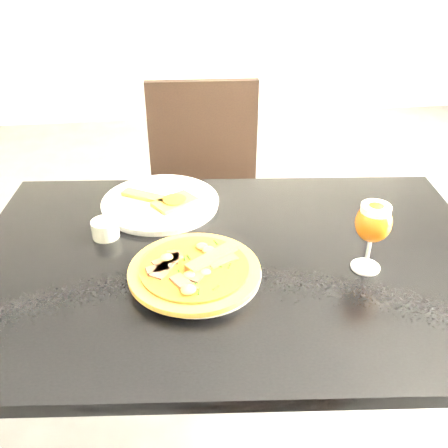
{
  "coord_description": "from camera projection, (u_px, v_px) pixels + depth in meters",
  "views": [
    {
      "loc": [
        -0.39,
        -0.98,
        1.41
      ],
      "look_at": [
        -0.27,
        -0.04,
        0.83
      ],
      "focal_mm": 40.0,
      "sensor_mm": 36.0,
      "label": 1
    }
  ],
  "objects": [
    {
      "name": "ground",
      "position": [
        304.0,
        429.0,
        1.62
      ],
      "size": [
        6.0,
        6.0,
        0.0
      ],
      "primitive_type": "plane",
      "color": "#555658",
      "rests_on": "ground"
    },
    {
      "name": "dining_table",
      "position": [
        231.0,
        288.0,
        1.19
      ],
      "size": [
        1.28,
        0.92,
        0.75
      ],
      "rotation": [
        0.0,
        0.0,
        -0.11
      ],
      "color": "black",
      "rests_on": "ground"
    },
    {
      "name": "chair_far",
      "position": [
        205.0,
        200.0,
        1.87
      ],
      "size": [
        0.45,
        0.45,
        0.92
      ],
      "rotation": [
        0.0,
        0.0,
        -0.06
      ],
      "color": "black",
      "rests_on": "ground"
    },
    {
      "name": "plate_main",
      "position": [
        198.0,
        274.0,
        1.08
      ],
      "size": [
        0.32,
        0.32,
        0.01
      ],
      "primitive_type": "cylinder",
      "rotation": [
        0.0,
        0.0,
        0.2
      ],
      "color": "silver",
      "rests_on": "dining_table"
    },
    {
      "name": "pizza",
      "position": [
        195.0,
        269.0,
        1.06
      ],
      "size": [
        0.28,
        0.28,
        0.03
      ],
      "rotation": [
        0.0,
        0.0,
        0.31
      ],
      "color": "olive",
      "rests_on": "plate_main"
    },
    {
      "name": "plate_second",
      "position": [
        161.0,
        203.0,
        1.34
      ],
      "size": [
        0.32,
        0.32,
        0.02
      ],
      "primitive_type": "cylinder",
      "rotation": [
        0.0,
        0.0,
        0.04
      ],
      "color": "silver",
      "rests_on": "dining_table"
    },
    {
      "name": "crust_scraps",
      "position": [
        165.0,
        200.0,
        1.33
      ],
      "size": [
        0.21,
        0.15,
        0.02
      ],
      "rotation": [
        0.0,
        0.0,
        -0.12
      ],
      "color": "olive",
      "rests_on": "plate_second"
    },
    {
      "name": "loose_crust",
      "position": [
        186.0,
        243.0,
        1.18
      ],
      "size": [
        0.1,
        0.03,
        0.01
      ],
      "primitive_type": "cube",
      "rotation": [
        0.0,
        0.0,
        -0.08
      ],
      "color": "olive",
      "rests_on": "dining_table"
    },
    {
      "name": "sauce_cup",
      "position": [
        105.0,
        228.0,
        1.2
      ],
      "size": [
        0.07,
        0.07,
        0.04
      ],
      "color": "beige",
      "rests_on": "dining_table"
    },
    {
      "name": "beer_glass",
      "position": [
        373.0,
        223.0,
        1.05
      ],
      "size": [
        0.08,
        0.08,
        0.16
      ],
      "color": "silver",
      "rests_on": "dining_table"
    }
  ]
}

